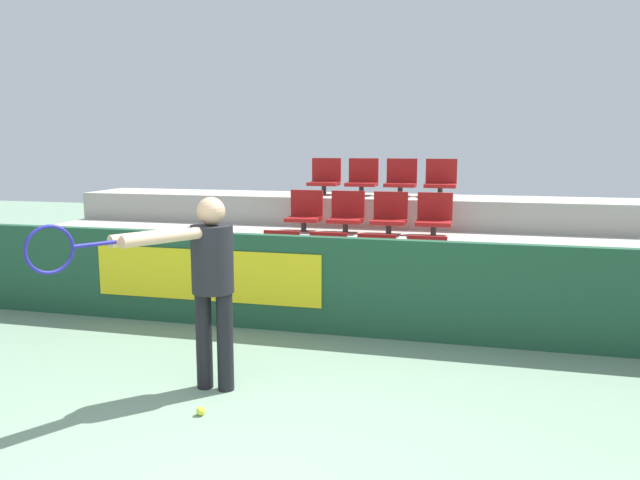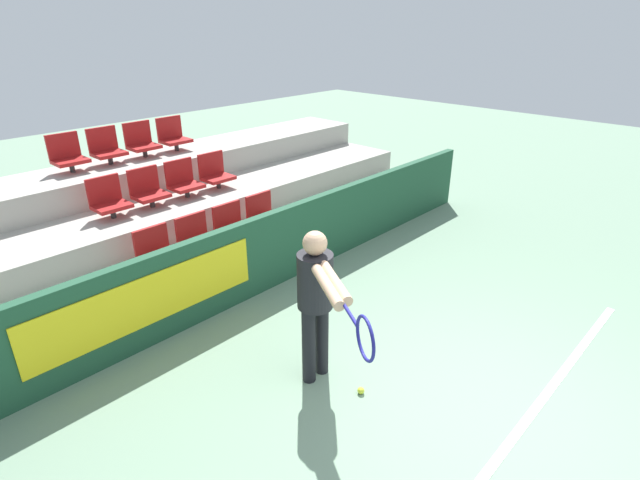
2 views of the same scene
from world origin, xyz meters
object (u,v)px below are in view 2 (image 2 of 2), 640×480
at_px(stadium_chair_3, 263,214).
at_px(stadium_chair_4, 108,200).
at_px(stadium_chair_6, 183,180).
at_px(stadium_chair_10, 141,141).
at_px(stadium_chair_0, 156,252).
at_px(stadium_chair_8, 68,155).
at_px(stadium_chair_1, 196,238).
at_px(stadium_chair_11, 173,136).
at_px(tennis_player, 317,295).
at_px(stadium_chair_7, 215,172).
at_px(stadium_chair_2, 232,226).
at_px(stadium_chair_9, 106,148).
at_px(stadium_chair_5, 148,190).
at_px(tennis_ball, 361,391).

xyz_separation_m(stadium_chair_3, stadium_chair_4, (-1.70, 1.10, 0.40)).
bearing_deg(stadium_chair_6, stadium_chair_10, 90.00).
relative_size(stadium_chair_0, stadium_chair_8, 1.00).
xyz_separation_m(stadium_chair_1, stadium_chair_10, (0.57, 2.20, 0.80)).
relative_size(stadium_chair_3, stadium_chair_11, 1.00).
height_order(stadium_chair_3, stadium_chair_11, stadium_chair_11).
xyz_separation_m(stadium_chair_0, stadium_chair_1, (0.57, 0.00, 0.00)).
relative_size(stadium_chair_1, tennis_player, 0.35).
height_order(stadium_chair_4, stadium_chair_7, same).
bearing_deg(stadium_chair_4, stadium_chair_6, 0.00).
bearing_deg(stadium_chair_6, stadium_chair_4, 180.00).
xyz_separation_m(stadium_chair_2, tennis_player, (-0.92, -2.49, 0.32)).
distance_m(stadium_chair_0, stadium_chair_7, 2.06).
xyz_separation_m(stadium_chair_3, stadium_chair_11, (0.00, 2.20, 0.80)).
bearing_deg(stadium_chair_7, stadium_chair_10, 117.24).
distance_m(stadium_chair_6, stadium_chair_11, 1.30).
xyz_separation_m(stadium_chair_4, stadium_chair_6, (1.13, 0.00, 0.00)).
xyz_separation_m(stadium_chair_3, stadium_chair_7, (0.00, 1.10, 0.40)).
bearing_deg(stadium_chair_11, stadium_chair_2, -104.43).
height_order(stadium_chair_3, stadium_chair_8, stadium_chair_8).
relative_size(stadium_chair_4, stadium_chair_9, 1.00).
distance_m(stadium_chair_2, stadium_chair_5, 1.30).
xyz_separation_m(stadium_chair_0, tennis_ball, (0.35, -2.91, -0.61)).
height_order(stadium_chair_4, stadium_chair_11, stadium_chair_11).
height_order(stadium_chair_5, stadium_chair_6, same).
xyz_separation_m(stadium_chair_6, stadium_chair_8, (-1.13, 1.10, 0.40)).
bearing_deg(stadium_chair_4, stadium_chair_10, 44.17).
relative_size(stadium_chair_0, stadium_chair_1, 1.00).
distance_m(stadium_chair_5, stadium_chair_9, 1.17).
distance_m(stadium_chair_3, stadium_chair_5, 1.63).
xyz_separation_m(stadium_chair_7, stadium_chair_11, (0.00, 1.10, 0.40)).
relative_size(stadium_chair_7, stadium_chair_10, 1.00).
bearing_deg(stadium_chair_6, stadium_chair_11, 62.76).
height_order(stadium_chair_9, stadium_chair_11, same).
bearing_deg(stadium_chair_7, stadium_chair_5, 180.00).
relative_size(stadium_chair_8, stadium_chair_10, 1.00).
height_order(stadium_chair_11, tennis_player, stadium_chair_11).
height_order(stadium_chair_1, stadium_chair_7, stadium_chair_7).
bearing_deg(stadium_chair_10, stadium_chair_0, -117.24).
height_order(stadium_chair_6, stadium_chair_10, stadium_chair_10).
bearing_deg(stadium_chair_3, stadium_chair_0, 180.00).
xyz_separation_m(stadium_chair_0, stadium_chair_2, (1.13, 0.00, 0.00)).
bearing_deg(stadium_chair_5, stadium_chair_8, 117.24).
distance_m(stadium_chair_9, stadium_chair_11, 1.13).
height_order(stadium_chair_4, tennis_ball, stadium_chair_4).
bearing_deg(stadium_chair_1, tennis_ball, -94.29).
height_order(stadium_chair_3, stadium_chair_7, stadium_chair_7).
xyz_separation_m(stadium_chair_2, stadium_chair_5, (-0.57, 1.10, 0.40)).
bearing_deg(tennis_player, stadium_chair_7, 98.03).
xyz_separation_m(stadium_chair_4, stadium_chair_7, (1.70, 0.00, 0.00)).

